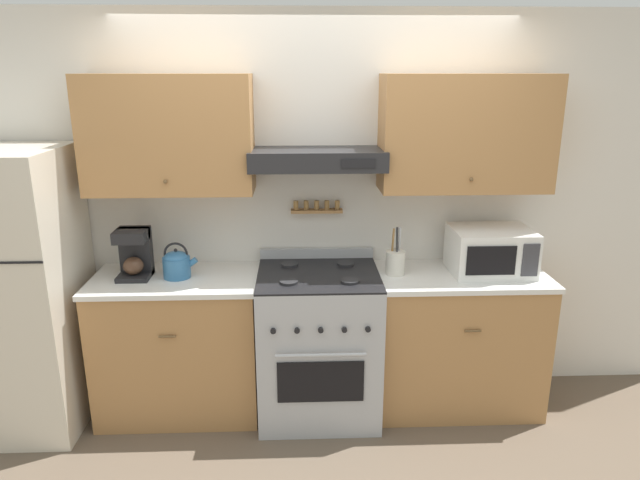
{
  "coord_description": "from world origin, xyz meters",
  "views": [
    {
      "loc": [
        -0.13,
        -3.08,
        2.17
      ],
      "look_at": [
        0.01,
        0.25,
        1.18
      ],
      "focal_mm": 32.0,
      "sensor_mm": 36.0,
      "label": 1
    }
  ],
  "objects_px": {
    "stove_range": "(318,343)",
    "utensil_crock": "(395,262)",
    "coffee_maker": "(134,253)",
    "microwave": "(490,251)",
    "tea_kettle": "(177,263)",
    "refrigerator": "(16,292)"
  },
  "relations": [
    {
      "from": "utensil_crock",
      "to": "refrigerator",
      "type": "bearing_deg",
      "value": -177.91
    },
    {
      "from": "coffee_maker",
      "to": "microwave",
      "type": "height_order",
      "value": "coffee_maker"
    },
    {
      "from": "refrigerator",
      "to": "stove_range",
      "type": "bearing_deg",
      "value": 0.96
    },
    {
      "from": "coffee_maker",
      "to": "utensil_crock",
      "type": "xyz_separation_m",
      "value": [
        1.64,
        -0.03,
        -0.07
      ]
    },
    {
      "from": "tea_kettle",
      "to": "microwave",
      "type": "distance_m",
      "value": 1.98
    },
    {
      "from": "refrigerator",
      "to": "coffee_maker",
      "type": "bearing_deg",
      "value": 9.0
    },
    {
      "from": "coffee_maker",
      "to": "microwave",
      "type": "relative_size",
      "value": 0.62
    },
    {
      "from": "utensil_crock",
      "to": "stove_range",
      "type": "bearing_deg",
      "value": -173.68
    },
    {
      "from": "refrigerator",
      "to": "microwave",
      "type": "relative_size",
      "value": 3.49
    },
    {
      "from": "tea_kettle",
      "to": "coffee_maker",
      "type": "bearing_deg",
      "value": 174.38
    },
    {
      "from": "utensil_crock",
      "to": "microwave",
      "type": "bearing_deg",
      "value": 1.67
    },
    {
      "from": "tea_kettle",
      "to": "microwave",
      "type": "xyz_separation_m",
      "value": [
        1.98,
        0.02,
        0.05
      ]
    },
    {
      "from": "stove_range",
      "to": "utensil_crock",
      "type": "distance_m",
      "value": 0.72
    },
    {
      "from": "stove_range",
      "to": "refrigerator",
      "type": "height_order",
      "value": "refrigerator"
    },
    {
      "from": "stove_range",
      "to": "tea_kettle",
      "type": "bearing_deg",
      "value": 176.48
    },
    {
      "from": "tea_kettle",
      "to": "utensil_crock",
      "type": "relative_size",
      "value": 0.74
    },
    {
      "from": "microwave",
      "to": "utensil_crock",
      "type": "distance_m",
      "value": 0.61
    },
    {
      "from": "refrigerator",
      "to": "tea_kettle",
      "type": "distance_m",
      "value": 0.98
    },
    {
      "from": "stove_range",
      "to": "utensil_crock",
      "type": "relative_size",
      "value": 3.34
    },
    {
      "from": "refrigerator",
      "to": "tea_kettle",
      "type": "height_order",
      "value": "refrigerator"
    },
    {
      "from": "microwave",
      "to": "stove_range",
      "type": "bearing_deg",
      "value": -176.25
    },
    {
      "from": "refrigerator",
      "to": "utensil_crock",
      "type": "xyz_separation_m",
      "value": [
        2.34,
        0.09,
        0.14
      ]
    }
  ]
}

